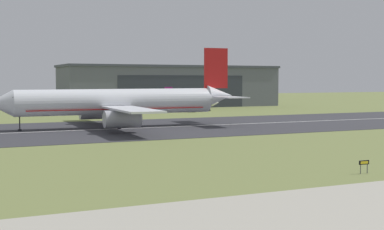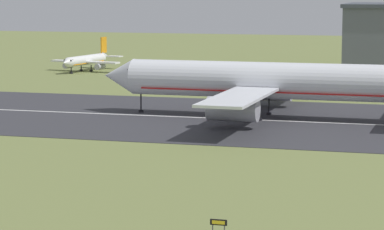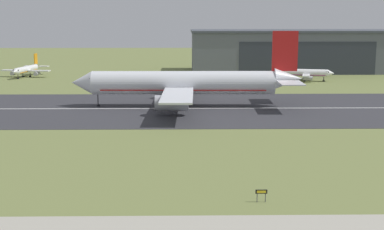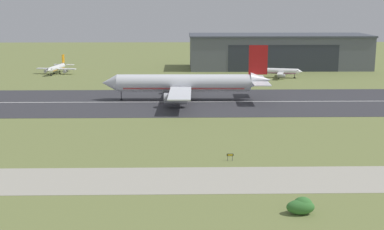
# 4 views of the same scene
# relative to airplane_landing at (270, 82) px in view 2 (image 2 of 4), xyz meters

# --- Properties ---
(ground_plane) EXTENTS (617.66, 617.66, 0.00)m
(ground_plane) POSITION_rel_airplane_landing_xyz_m (19.70, -58.26, -5.85)
(ground_plane) COLOR olive
(airplane_landing) EXTENTS (57.65, 53.23, 18.83)m
(airplane_landing) POSITION_rel_airplane_landing_xyz_m (0.00, 0.00, 0.00)
(airplane_landing) COLOR silver
(airplane_landing) RESTS_ON ground_plane
(airplane_parked_west) EXTENTS (18.65, 21.25, 8.10)m
(airplane_parked_west) POSITION_rel_airplane_landing_xyz_m (-58.91, 67.38, -3.11)
(airplane_parked_west) COLOR white
(airplane_parked_west) RESTS_ON ground_plane
(runway_sign) EXTENTS (1.46, 0.13, 1.59)m
(runway_sign) POSITION_rel_airplane_landing_xyz_m (9.11, -70.16, -4.66)
(runway_sign) COLOR #4C4C51
(runway_sign) RESTS_ON ground_plane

